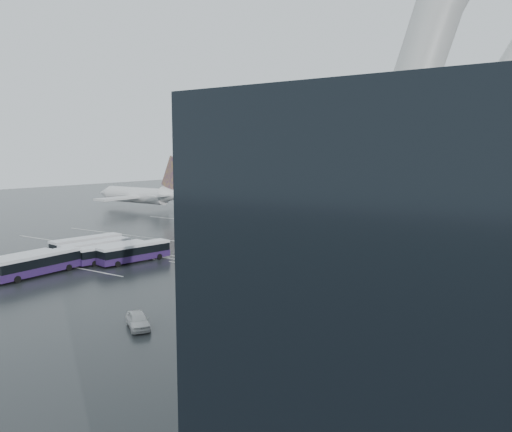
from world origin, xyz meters
The scene contains 26 objects.
ground centered at (0.00, 0.00, 0.00)m, with size 420.00×420.00×0.00m, color black.
lane_marking_near centered at (0.00, -2.00, 0.01)m, with size 120.00×0.25×0.01m, color silver.
lane_marking_mid centered at (0.00, 12.00, 0.01)m, with size 120.00×0.25×0.01m, color silver.
lane_marking_far centered at (0.00, 40.00, 0.01)m, with size 120.00×0.25×0.01m, color silver.
bus_bay_line_south centered at (-24.00, -16.00, 0.01)m, with size 28.00×0.25×0.01m, color silver.
bus_bay_line_north centered at (-24.00, 0.00, 0.01)m, with size 28.00×0.25×0.01m, color silver.
airliner_main centered at (5.67, 21.05, 4.65)m, with size 54.75×48.13×18.58m.
airliner_gate_b centered at (4.69, 79.72, 5.32)m, with size 61.03×55.04×21.25m.
airliner_gate_c centered at (7.56, 129.63, 5.26)m, with size 58.92×54.40×21.02m.
jet_remote_west centered at (-76.73, 52.69, 4.71)m, with size 41.80×33.65×18.24m.
jet_remote_mid centered at (-77.13, 95.62, 5.34)m, with size 47.46×38.40×20.67m.
jet_remote_far centered at (-90.53, 128.78, 4.78)m, with size 41.89×34.04×18.50m.
bus_row_near_a centered at (-28.66, -7.92, 1.82)m, with size 4.83×13.75×3.31m.
bus_row_near_b centered at (-24.18, -9.57, 1.76)m, with size 4.53×13.24×3.19m.
bus_row_near_c centered at (-20.09, -9.52, 1.69)m, with size 4.95×12.81×3.08m.
bus_row_near_d centered at (-16.44, -7.53, 1.78)m, with size 5.32×13.46×3.24m.
bus_row_far_a centered at (-25.89, -23.43, 1.64)m, with size 3.13×12.18×2.98m.
bus_row_far_b centered at (-21.67, -22.63, 1.89)m, with size 3.61×14.03×3.44m.
van_curve_b centered at (8.80, -30.88, 0.87)m, with size 2.05×5.11×1.74m, color silver.
van_curve_c centered at (32.41, -32.26, 0.72)m, with size 1.53×4.39×1.45m, color silver.
floodlight_mast centered at (-3.02, 7.20, 18.10)m, with size 2.21×2.21×28.77m.
gse_cart_belly_a centered at (22.75, 17.31, 0.65)m, with size 2.38×1.40×1.30m, color gold.
gse_cart_belly_b centered at (22.87, 26.15, 0.59)m, with size 2.17×1.28×1.18m, color slate.
gse_cart_belly_c centered at (4.24, 19.86, 0.56)m, with size 2.05×1.21×1.12m, color gold.
gse_cart_belly_d centered at (31.18, 25.02, 0.56)m, with size 2.06×1.22×1.12m, color slate.
gse_cart_belly_e centered at (15.93, 35.98, 0.69)m, with size 2.52×1.49×1.37m, color gold.
Camera 1 is at (47.98, -67.62, 18.76)m, focal length 35.00 mm.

